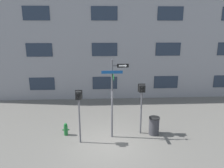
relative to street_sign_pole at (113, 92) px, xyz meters
The scene contains 7 objects.
ground_plane 2.52m from the street_sign_pole, 116.58° to the right, with size 60.00×60.00×0.00m, color #595651.
building_facade 7.58m from the street_sign_pole, 92.61° to the left, with size 24.00×0.63×12.87m.
street_sign_pole is the anchor object (origin of this frame).
pedestrian_signal_left 1.77m from the street_sign_pole, 164.03° to the right, with size 0.34×0.40×2.67m.
pedestrian_signal_right 1.54m from the street_sign_pole, 12.19° to the left, with size 0.37×0.40×2.72m.
fire_hydrant 3.27m from the street_sign_pole, behind, with size 0.36×0.20×0.68m.
trash_bin 2.92m from the street_sign_pole, ahead, with size 0.57×0.57×0.96m.
Camera 1 is at (-0.32, -9.65, 5.63)m, focal length 35.00 mm.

